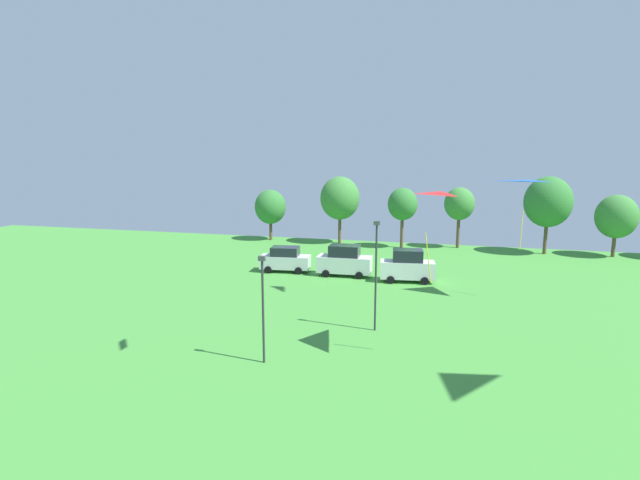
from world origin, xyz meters
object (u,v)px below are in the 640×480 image
treeline_tree_4 (548,202)px  treeline_tree_5 (617,217)px  kite_flying_1 (526,195)px  light_post_1 (263,303)px  parked_car_third_from_left (407,266)px  light_post_0 (376,270)px  treeline_tree_1 (340,198)px  treeline_tree_3 (459,204)px  parked_car_leftmost (285,259)px  parked_car_second_from_left (344,261)px  treeline_tree_2 (403,204)px  kite_flying_0 (412,214)px  treeline_tree_0 (270,207)px

treeline_tree_4 → treeline_tree_5: (6.52, 0.16, -1.34)m
kite_flying_1 → light_post_1: 21.80m
parked_car_third_from_left → light_post_0: 12.43m
light_post_1 → treeline_tree_1: 34.80m
light_post_0 → treeline_tree_3: bearing=80.4°
parked_car_leftmost → parked_car_third_from_left: bearing=-10.7°
parked_car_leftmost → parked_car_second_from_left: (5.43, -0.15, 0.19)m
parked_car_leftmost → light_post_0: light_post_0 is taller
treeline_tree_3 → treeline_tree_4: treeline_tree_4 is taller
parked_car_leftmost → treeline_tree_5: treeline_tree_5 is taller
light_post_1 → treeline_tree_2: (3.52, 33.36, 1.74)m
treeline_tree_2 → parked_car_third_from_left: bearing=-82.5°
treeline_tree_5 → kite_flying_0: bearing=-119.8°
parked_car_second_from_left → treeline_tree_3: bearing=57.5°
parked_car_third_from_left → treeline_tree_2: 15.66m
light_post_1 → treeline_tree_0: (-12.51, 34.48, 0.91)m
light_post_0 → treeline_tree_0: bearing=121.2°
kite_flying_0 → treeline_tree_3: bearing=85.4°
treeline_tree_2 → treeline_tree_4: bearing=1.3°
treeline_tree_2 → treeline_tree_4: size_ratio=0.83×
treeline_tree_3 → treeline_tree_0: bearing=-178.8°
treeline_tree_0 → treeline_tree_4: 31.00m
light_post_1 → treeline_tree_4: size_ratio=0.68×
kite_flying_0 → treeline_tree_1: bearing=108.7°
treeline_tree_0 → treeline_tree_3: bearing=1.2°
light_post_1 → treeline_tree_5: size_ratio=0.86×
parked_car_leftmost → treeline_tree_3: treeline_tree_3 is taller
treeline_tree_3 → treeline_tree_5: treeline_tree_3 is taller
kite_flying_0 → treeline_tree_2: size_ratio=0.54×
light_post_1 → parked_car_leftmost: bearing=105.7°
treeline_tree_5 → parked_car_third_from_left: bearing=-141.3°
treeline_tree_5 → parked_car_second_from_left: bearing=-149.0°
treeline_tree_3 → light_post_0: bearing=-99.6°
parked_car_third_from_left → kite_flying_1: bearing=-21.2°
kite_flying_0 → treeline_tree_5: size_ratio=0.57×
light_post_0 → light_post_1: 7.70m
kite_flying_1 → parked_car_third_from_left: 10.67m
light_post_0 → treeline_tree_3: 29.32m
treeline_tree_2 → treeline_tree_0: bearing=176.0°
parked_car_leftmost → treeline_tree_0: size_ratio=0.74×
parked_car_leftmost → light_post_1: bearing=-80.8°
kite_flying_1 → parked_car_second_from_left: (-13.87, 2.70, -6.21)m
parked_car_leftmost → treeline_tree_3: 22.19m
kite_flying_0 → treeline_tree_0: (-19.49, 32.03, -3.44)m
kite_flying_1 → treeline_tree_4: bearing=75.6°
kite_flying_0 → treeline_tree_2: bearing=96.4°
parked_car_third_from_left → treeline_tree_5: 25.12m
kite_flying_0 → light_post_1: bearing=-160.7°
parked_car_third_from_left → treeline_tree_4: (12.94, 15.46, 4.18)m
parked_car_third_from_left → treeline_tree_4: bearing=42.5°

